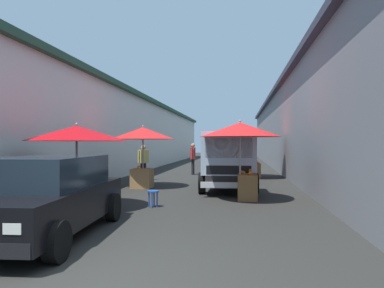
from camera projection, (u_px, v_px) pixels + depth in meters
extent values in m
plane|color=#282826|center=(204.00, 177.00, 17.26)|extent=(90.00, 90.00, 0.00)
cube|color=silver|center=(82.00, 135.00, 20.50)|extent=(49.50, 7.00, 4.36)
cube|color=#284C38|center=(82.00, 96.00, 20.50)|extent=(49.80, 7.50, 0.24)
cube|color=gray|center=(347.00, 130.00, 18.47)|extent=(49.50, 7.00, 4.76)
cube|color=#383D4C|center=(347.00, 84.00, 18.47)|extent=(49.80, 7.50, 0.24)
cylinder|color=#9E9EA3|center=(240.00, 161.00, 10.27)|extent=(0.06, 0.06, 2.32)
cone|color=red|center=(240.00, 130.00, 10.26)|extent=(2.38, 2.38, 0.43)
sphere|color=#9E9EA3|center=(240.00, 121.00, 10.26)|extent=(0.07, 0.07, 0.07)
cube|color=brown|center=(247.00, 187.00, 10.39)|extent=(0.90, 0.57, 0.77)
sphere|color=orange|center=(244.00, 173.00, 10.35)|extent=(0.09, 0.09, 0.09)
sphere|color=orange|center=(250.00, 172.00, 10.42)|extent=(0.09, 0.09, 0.09)
sphere|color=orange|center=(250.00, 173.00, 10.11)|extent=(0.09, 0.09, 0.09)
sphere|color=orange|center=(243.00, 172.00, 10.52)|extent=(0.09, 0.09, 0.09)
sphere|color=orange|center=(250.00, 170.00, 10.58)|extent=(0.09, 0.09, 0.09)
sphere|color=orange|center=(241.00, 172.00, 10.67)|extent=(0.09, 0.09, 0.09)
cylinder|color=#9E9EA3|center=(251.00, 154.00, 16.96)|extent=(0.06, 0.06, 2.36)
cone|color=red|center=(251.00, 133.00, 16.96)|extent=(2.83, 2.83, 0.32)
sphere|color=#9E9EA3|center=(251.00, 129.00, 16.96)|extent=(0.07, 0.07, 0.07)
cube|color=brown|center=(253.00, 171.00, 16.83)|extent=(0.94, 0.71, 0.73)
sphere|color=orange|center=(248.00, 161.00, 16.90)|extent=(0.09, 0.09, 0.09)
sphere|color=orange|center=(255.00, 162.00, 16.96)|extent=(0.09, 0.09, 0.09)
sphere|color=orange|center=(258.00, 162.00, 16.86)|extent=(0.09, 0.09, 0.09)
sphere|color=orange|center=(250.00, 162.00, 16.64)|extent=(0.09, 0.09, 0.09)
cylinder|color=#9E9EA3|center=(143.00, 157.00, 13.31)|extent=(0.06, 0.06, 2.32)
cone|color=red|center=(143.00, 133.00, 13.30)|extent=(2.44, 2.44, 0.46)
sphere|color=#9E9EA3|center=(143.00, 126.00, 13.30)|extent=(0.07, 0.07, 0.07)
cube|color=#9E7547|center=(142.00, 178.00, 13.14)|extent=(0.76, 0.73, 0.73)
sphere|color=orange|center=(138.00, 168.00, 12.89)|extent=(0.09, 0.09, 0.09)
sphere|color=orange|center=(139.00, 166.00, 12.96)|extent=(0.09, 0.09, 0.09)
sphere|color=orange|center=(138.00, 167.00, 13.36)|extent=(0.09, 0.09, 0.09)
cylinder|color=#9E9EA3|center=(77.00, 167.00, 8.90)|extent=(0.06, 0.06, 2.15)
cone|color=red|center=(77.00, 133.00, 8.90)|extent=(2.57, 2.57, 0.39)
sphere|color=#9E9EA3|center=(77.00, 124.00, 8.90)|extent=(0.07, 0.07, 0.07)
cube|color=olive|center=(78.00, 195.00, 8.91)|extent=(0.87, 0.57, 0.74)
sphere|color=orange|center=(83.00, 178.00, 8.94)|extent=(0.09, 0.09, 0.09)
sphere|color=orange|center=(73.00, 179.00, 8.80)|extent=(0.09, 0.09, 0.09)
sphere|color=orange|center=(87.00, 178.00, 9.13)|extent=(0.09, 0.09, 0.09)
sphere|color=orange|center=(79.00, 177.00, 8.70)|extent=(0.09, 0.09, 0.09)
sphere|color=orange|center=(74.00, 178.00, 9.02)|extent=(0.09, 0.09, 0.09)
sphere|color=orange|center=(81.00, 179.00, 8.70)|extent=(0.09, 0.09, 0.09)
cube|color=black|center=(45.00, 205.00, 6.29)|extent=(4.00, 1.96, 0.64)
cube|color=#19232D|center=(49.00, 172.00, 6.44)|extent=(2.43, 1.66, 0.56)
cube|color=silver|center=(13.00, 229.00, 4.33)|extent=(0.07, 0.24, 0.14)
cylinder|color=black|center=(57.00, 242.00, 4.91)|extent=(0.61, 0.24, 0.60)
cylinder|color=black|center=(113.00, 207.00, 7.55)|extent=(0.61, 0.24, 0.60)
cylinder|color=black|center=(37.00, 206.00, 7.68)|extent=(0.61, 0.24, 0.60)
cube|color=black|center=(227.00, 175.00, 13.17)|extent=(4.87, 1.71, 0.36)
cube|color=#ADC6E0|center=(228.00, 153.00, 11.54)|extent=(1.62, 1.83, 1.40)
cube|color=#19232D|center=(229.00, 148.00, 10.81)|extent=(0.14, 1.47, 0.63)
cube|color=#19232D|center=(228.00, 147.00, 11.54)|extent=(1.13, 1.83, 0.45)
cube|color=black|center=(229.00, 170.00, 10.80)|extent=(0.13, 1.40, 0.28)
cube|color=silver|center=(229.00, 185.00, 10.72)|extent=(0.21, 1.75, 0.18)
cube|color=gray|center=(248.00, 162.00, 13.92)|extent=(3.16, 0.22, 0.50)
cube|color=gray|center=(207.00, 162.00, 14.06)|extent=(3.16, 0.22, 0.50)
cube|color=gray|center=(226.00, 160.00, 15.53)|extent=(0.14, 1.65, 0.50)
cylinder|color=black|center=(255.00, 184.00, 11.47)|extent=(0.73, 0.26, 0.72)
cylinder|color=black|center=(202.00, 183.00, 11.62)|extent=(0.73, 0.26, 0.72)
cylinder|color=black|center=(248.00, 175.00, 14.53)|extent=(0.73, 0.26, 0.72)
cylinder|color=black|center=(206.00, 175.00, 14.68)|extent=(0.73, 0.26, 0.72)
cylinder|color=#232328|center=(145.00, 172.00, 15.77)|extent=(0.14, 0.14, 0.80)
cylinder|color=#232328|center=(142.00, 172.00, 15.64)|extent=(0.14, 0.14, 0.80)
cube|color=#D8C666|center=(143.00, 156.00, 15.70)|extent=(0.50, 0.42, 0.60)
sphere|color=#A57A5B|center=(143.00, 147.00, 15.70)|extent=(0.22, 0.22, 0.22)
cylinder|color=#D8C666|center=(148.00, 156.00, 15.92)|extent=(0.08, 0.08, 0.54)
cylinder|color=#D8C666|center=(139.00, 156.00, 15.48)|extent=(0.08, 0.08, 0.54)
cylinder|color=#232328|center=(193.00, 167.00, 18.65)|extent=(0.14, 0.14, 0.84)
cylinder|color=#232328|center=(193.00, 167.00, 18.82)|extent=(0.14, 0.14, 0.84)
cube|color=#B73333|center=(193.00, 153.00, 18.73)|extent=(0.50, 0.22, 0.63)
sphere|color=#A57A5B|center=(193.00, 145.00, 18.73)|extent=(0.23, 0.23, 0.23)
cylinder|color=#B73333|center=(192.00, 153.00, 18.44)|extent=(0.08, 0.08, 0.56)
cylinder|color=#B73333|center=(194.00, 153.00, 19.02)|extent=(0.08, 0.08, 0.56)
cylinder|color=black|center=(232.00, 176.00, 15.62)|extent=(0.45, 0.21, 0.44)
cylinder|color=black|center=(240.00, 179.00, 14.38)|extent=(0.45, 0.22, 0.44)
cube|color=black|center=(236.00, 176.00, 14.95)|extent=(0.94, 0.51, 0.08)
ellipsoid|color=black|center=(238.00, 168.00, 14.65)|extent=(0.61, 0.40, 0.20)
cube|color=black|center=(233.00, 166.00, 15.57)|extent=(0.22, 0.35, 0.56)
cylinder|color=silver|center=(233.00, 164.00, 15.50)|extent=(0.28, 0.13, 0.68)
cylinder|color=black|center=(234.00, 156.00, 15.42)|extent=(0.54, 0.18, 0.04)
cylinder|color=#194CB2|center=(153.00, 191.00, 9.19)|extent=(0.30, 0.30, 0.03)
cylinder|color=#194CB2|center=(154.00, 199.00, 9.31)|extent=(0.04, 0.04, 0.42)
cylinder|color=#194CB2|center=(149.00, 199.00, 9.21)|extent=(0.04, 0.04, 0.42)
cylinder|color=#194CB2|center=(152.00, 200.00, 9.08)|extent=(0.04, 0.04, 0.42)
cylinder|color=#194CB2|center=(157.00, 199.00, 9.18)|extent=(0.04, 0.04, 0.42)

